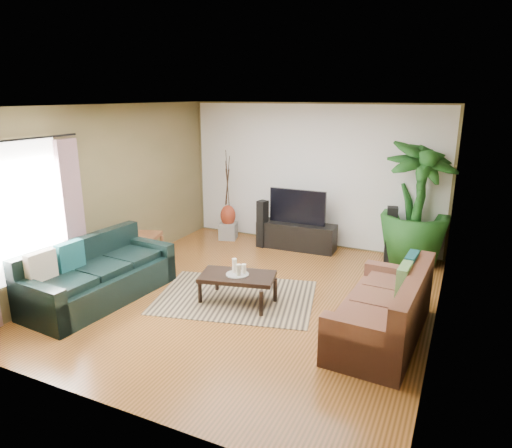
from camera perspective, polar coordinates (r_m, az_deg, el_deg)
The scene contains 27 objects.
floor at distance 6.74m, azimuth -0.73°, elevation -9.05°, with size 5.50×5.50×0.00m, color #995727.
ceiling at distance 6.11m, azimuth -0.82°, elevation 14.57°, with size 5.50×5.50×0.00m, color white.
wall_back at distance 8.79m, azimuth 7.09°, elevation 6.02°, with size 5.00×5.00×0.00m, color brown.
wall_front at distance 4.11m, azimuth -17.81°, elevation -6.22°, with size 5.00×5.00×0.00m, color brown.
wall_left at distance 7.69m, azimuth -17.84°, elevation 3.95°, with size 5.50×5.50×0.00m, color brown.
wall_right at distance 5.70m, azimuth 22.50°, elevation -0.52°, with size 5.50×5.50×0.00m, color brown.
backwall_panel at distance 8.78m, azimuth 7.07°, elevation 6.01°, with size 4.90×4.90×0.00m, color white.
window_pane at distance 6.61m, azimuth -27.09°, elevation 1.54°, with size 1.80×1.80×0.00m, color white.
curtain_far at distance 7.10m, azimuth -21.89°, elevation 0.95°, with size 0.08×0.35×2.20m, color gray.
curtain_rod at distance 6.43m, azimuth -27.82°, elevation 9.27°, with size 0.03×0.03×1.90m, color black.
sofa_left at distance 6.87m, azimuth -18.93°, elevation -5.59°, with size 2.17×0.93×0.85m, color black.
sofa_right at distance 5.73m, azimuth 15.45°, elevation -9.65°, with size 1.95×0.88×0.85m, color brown.
area_rug at distance 6.71m, azimuth -2.55°, elevation -9.10°, with size 2.23×1.58×0.01m, color #9E865D.
coffee_table at distance 6.48m, azimuth -2.32°, elevation -8.07°, with size 1.03×0.56×0.42m, color black.
candle_tray at distance 6.39m, azimuth -2.34°, elevation -6.29°, with size 0.32×0.32×0.01m, color gray.
candle_tall at distance 6.40m, azimuth -2.71°, elevation -5.20°, with size 0.07×0.07×0.21m, color white.
candle_mid at distance 6.31m, azimuth -2.19°, elevation -5.75°, with size 0.07×0.07×0.16m, color beige.
candle_short at distance 6.39m, azimuth -1.54°, elevation -5.61°, with size 0.07×0.07×0.13m, color white.
tv_stand at distance 8.71m, azimuth 5.06°, elevation -1.48°, with size 1.49×0.45×0.50m, color black.
television at distance 8.57m, azimuth 5.20°, elevation 2.19°, with size 1.09×0.06×0.64m, color black.
speaker_left at distance 8.72m, azimuth 0.81°, elevation 0.01°, with size 0.16×0.18×0.91m, color black.
speaker_right at distance 8.28m, azimuth 16.49°, elevation -1.26°, with size 0.18×0.20×0.98m, color black.
potted_plant at distance 8.22m, azimuth 19.44°, elevation 2.49°, with size 1.19×1.19×2.13m, color #1A4C19.
plant_pot at distance 8.46m, azimuth 18.88°, elevation -3.51°, with size 0.39×0.39×0.31m, color black.
pedestal at distance 9.29m, azimuth -3.49°, elevation -0.85°, with size 0.33×0.33×0.33m, color gray.
vase at distance 9.20m, azimuth -3.52°, elevation 1.06°, with size 0.31×0.31×0.43m, color maroon.
side_table at distance 8.14m, azimuth -13.70°, elevation -3.02°, with size 0.50×0.50×0.53m, color brown.
Camera 1 is at (2.66, -5.50, 2.84)m, focal length 32.00 mm.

